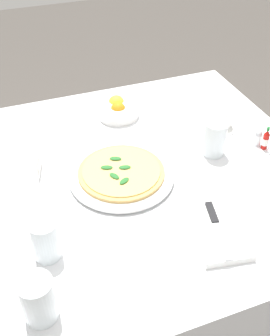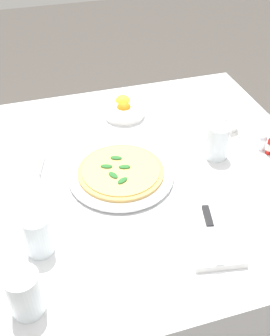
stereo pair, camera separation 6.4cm
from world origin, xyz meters
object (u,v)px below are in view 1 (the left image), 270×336
pizza_plate (121,175)px  water_glass_far_right (39,301)px  coffee_cup_near_right (221,119)px  water_glass_center_back (46,242)px  hot_sauce_bottle (266,140)px  menu_card (39,162)px  napkin_folded (216,230)px  citrus_bowl (118,109)px  dinner_knife (217,227)px  water_glass_left_edge (215,141)px  pizza (121,172)px  pepper_shaker (258,138)px

pizza_plate → water_glass_far_right: (0.37, -0.31, 0.04)m
coffee_cup_near_right → water_glass_center_back: 0.77m
hot_sauce_bottle → menu_card: (-0.15, -0.72, -0.00)m
pizza_plate → napkin_folded: napkin_folded is taller
coffee_cup_near_right → menu_card: 0.65m
water_glass_center_back → citrus_bowl: bearing=146.3°
coffee_cup_near_right → citrus_bowl: coffee_cup_near_right is taller
water_glass_far_right → citrus_bowl: size_ratio=0.78×
coffee_cup_near_right → water_glass_center_back: (0.36, -0.69, 0.02)m
coffee_cup_near_right → dinner_knife: 0.51m
pizza_plate → menu_card: size_ratio=3.65×
coffee_cup_near_right → water_glass_far_right: size_ratio=1.11×
water_glass_left_edge → dinner_knife: 0.35m
water_glass_center_back → napkin_folded: (0.08, 0.43, -0.04)m
coffee_cup_near_right → napkin_folded: size_ratio=0.54×
dinner_knife → hot_sauce_bottle: bearing=142.9°
water_glass_left_edge → dinner_knife: size_ratio=0.59×
water_glass_center_back → water_glass_left_edge: size_ratio=0.98×
menu_card → water_glass_far_right: bearing=-174.2°
napkin_folded → dinner_knife: size_ratio=1.23×
water_glass_far_right → water_glass_center_back: 0.16m
pizza_plate → citrus_bowl: (-0.34, 0.10, 0.02)m
pizza → citrus_bowl: size_ratio=1.75×
water_glass_far_right → coffee_cup_near_right: bearing=125.1°
pizza_plate → water_glass_left_edge: bearing=91.9°
coffee_cup_near_right → menu_card: (0.02, -0.65, -0.00)m
hot_sauce_bottle → pepper_shaker: (-0.03, -0.01, -0.01)m
pizza → napkin_folded: 0.34m
pizza_plate → menu_card: bearing=-118.8°
hot_sauce_bottle → coffee_cup_near_right: bearing=-156.3°
napkin_folded → hot_sauce_bottle: 0.43m
water_glass_left_edge → water_glass_far_right: bearing=-58.9°
napkin_folded → coffee_cup_near_right: bearing=159.0°
napkin_folded → pepper_shaker: pepper_shaker is taller
hot_sauce_bottle → pepper_shaker: size_ratio=1.48×
coffee_cup_near_right → water_glass_center_back: water_glass_center_back is taller
pizza_plate → water_glass_far_right: water_glass_far_right is taller
water_glass_center_back → water_glass_left_edge: 0.63m
napkin_folded → pizza_plate: bearing=-141.5°
pizza_plate → citrus_bowl: size_ratio=2.13×
napkin_folded → citrus_bowl: 0.64m
pizza_plate → pepper_shaker: bearing=90.6°
pizza → hot_sauce_bottle: bearing=87.3°
menu_card → coffee_cup_near_right: bearing=-72.7°
dinner_knife → pepper_shaker: size_ratio=3.45×
water_glass_center_back → hot_sauce_bottle: water_glass_center_back is taller
dinner_knife → pepper_shaker: 0.44m
pizza → water_glass_far_right: water_glass_far_right is taller
pizza_plate → pizza: (-0.00, -0.00, 0.01)m
pizza_plate → water_glass_left_edge: size_ratio=2.78×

